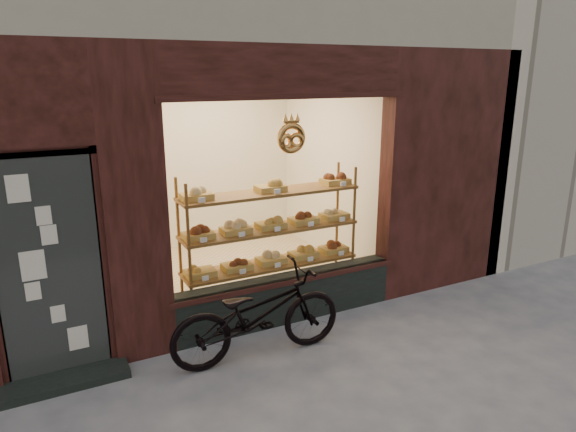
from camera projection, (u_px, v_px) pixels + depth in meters
display_shelf at (271, 242)px, 6.21m from camera, size 2.20×0.45×1.70m
bicycle at (258, 314)px, 5.15m from camera, size 1.83×0.70×0.95m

